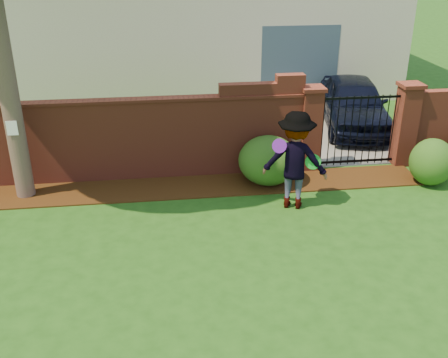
{
  "coord_description": "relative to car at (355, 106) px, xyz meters",
  "views": [
    {
      "loc": [
        -0.89,
        -6.5,
        4.7
      ],
      "look_at": [
        0.16,
        1.4,
        1.05
      ],
      "focal_mm": 41.94,
      "sensor_mm": 36.0,
      "label": 1
    }
  ],
  "objects": [
    {
      "name": "ground",
      "position": [
        -4.34,
        -6.39,
        -0.68
      ],
      "size": [
        80.0,
        80.0,
        0.01
      ],
      "primitive_type": "cube",
      "color": "#1E4C13",
      "rests_on": "ground"
    },
    {
      "name": "mulch_bed",
      "position": [
        -5.29,
        -3.06,
        -0.66
      ],
      "size": [
        11.1,
        1.08,
        0.03
      ],
      "primitive_type": "cube",
      "color": "#311A08",
      "rests_on": "ground"
    },
    {
      "name": "brick_wall",
      "position": [
        -6.35,
        -2.39,
        0.25
      ],
      "size": [
        8.7,
        0.31,
        2.16
      ],
      "color": "maroon",
      "rests_on": "ground"
    },
    {
      "name": "pillar_left",
      "position": [
        -1.94,
        -2.39,
        0.28
      ],
      "size": [
        0.5,
        0.5,
        1.88
      ],
      "color": "maroon",
      "rests_on": "ground"
    },
    {
      "name": "pillar_right",
      "position": [
        0.26,
        -2.39,
        0.28
      ],
      "size": [
        0.5,
        0.5,
        1.88
      ],
      "color": "maroon",
      "rests_on": "ground"
    },
    {
      "name": "iron_gate",
      "position": [
        -0.84,
        -2.39,
        0.17
      ],
      "size": [
        1.78,
        0.03,
        1.6
      ],
      "color": "black",
      "rests_on": "ground"
    },
    {
      "name": "driveway",
      "position": [
        -0.84,
        1.61,
        -0.67
      ],
      "size": [
        3.2,
        8.0,
        0.01
      ],
      "primitive_type": "cube",
      "color": "slate",
      "rests_on": "ground"
    },
    {
      "name": "car",
      "position": [
        0.0,
        0.0,
        0.0
      ],
      "size": [
        2.29,
        4.21,
        1.36
      ],
      "primitive_type": "imported",
      "rotation": [
        0.0,
        0.0,
        -0.18
      ],
      "color": "black",
      "rests_on": "ground"
    },
    {
      "name": "paper_notice",
      "position": [
        -7.94,
        -3.18,
        0.82
      ],
      "size": [
        0.2,
        0.01,
        0.28
      ],
      "primitive_type": "cube",
      "color": "white",
      "rests_on": "tree"
    },
    {
      "name": "shrub_left",
      "position": [
        -2.99,
        -3.03,
        -0.17
      ],
      "size": [
        1.25,
        1.25,
        1.03
      ],
      "primitive_type": "ellipsoid",
      "color": "#1D4F17",
      "rests_on": "ground"
    },
    {
      "name": "shrub_middle",
      "position": [
        0.37,
        -3.52,
        -0.18
      ],
      "size": [
        0.91,
        0.91,
        1.0
      ],
      "primitive_type": "ellipsoid",
      "color": "#1D4F17",
      "rests_on": "ground"
    },
    {
      "name": "man",
      "position": [
        -2.74,
        -4.15,
        0.27
      ],
      "size": [
        1.39,
        1.08,
        1.89
      ],
      "primitive_type": "imported",
      "rotation": [
        0.0,
        0.0,
        2.79
      ],
      "color": "gray",
      "rests_on": "ground"
    },
    {
      "name": "frisbee_purple",
      "position": [
        -3.08,
        -4.29,
        0.64
      ],
      "size": [
        0.27,
        0.09,
        0.26
      ],
      "primitive_type": "cylinder",
      "rotation": [
        1.36,
        0.0,
        -0.03
      ],
      "color": "purple",
      "rests_on": "man"
    },
    {
      "name": "frisbee_green",
      "position": [
        -2.44,
        -4.3,
        0.3
      ],
      "size": [
        0.3,
        0.15,
        0.29
      ],
      "primitive_type": "cylinder",
      "rotation": [
        1.43,
        0.0,
        -0.29
      ],
      "color": "green",
      "rests_on": "man"
    }
  ]
}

